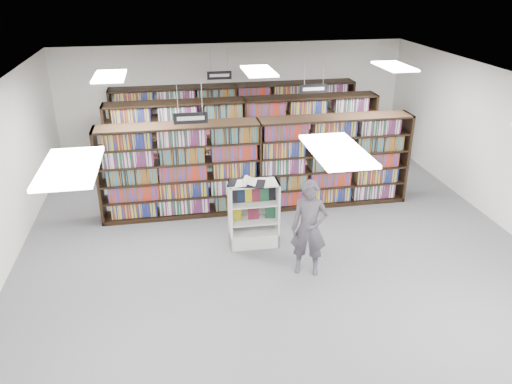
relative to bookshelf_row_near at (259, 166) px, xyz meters
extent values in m
plane|color=#4C4C51|center=(0.00, -2.00, -1.05)|extent=(12.00, 12.00, 0.00)
cube|color=white|center=(0.00, -2.00, 2.15)|extent=(10.00, 12.00, 0.10)
cube|color=white|center=(0.00, 4.00, 0.55)|extent=(10.00, 0.10, 3.20)
cube|color=black|center=(0.00, 0.00, 0.00)|extent=(7.00, 0.60, 2.10)
cube|color=maroon|center=(0.00, 0.00, 0.00)|extent=(6.88, 0.42, 1.98)
cube|color=black|center=(0.00, 2.00, 0.00)|extent=(7.00, 0.60, 2.10)
cube|color=maroon|center=(0.00, 2.00, 0.00)|extent=(6.88, 0.42, 1.98)
cube|color=black|center=(0.00, 3.70, 0.00)|extent=(7.00, 0.60, 2.10)
cube|color=maroon|center=(0.00, 3.70, 0.00)|extent=(6.88, 0.42, 1.98)
cylinder|color=#B2B2B7|center=(-1.73, -1.00, 1.86)|extent=(0.01, 0.01, 0.58)
cylinder|color=#B2B2B7|center=(-1.27, -1.00, 1.86)|extent=(0.01, 0.01, 0.58)
cube|color=black|center=(-1.50, -1.00, 1.46)|extent=(0.65, 0.02, 0.22)
cube|color=white|center=(-1.50, -1.01, 1.46)|extent=(0.52, 0.00, 0.08)
cylinder|color=#B2B2B7|center=(1.27, 1.00, 1.86)|extent=(0.01, 0.01, 0.58)
cylinder|color=#B2B2B7|center=(1.73, 1.00, 1.86)|extent=(0.01, 0.01, 0.58)
cube|color=black|center=(1.50, 1.00, 1.46)|extent=(0.65, 0.02, 0.22)
cube|color=white|center=(1.50, 0.99, 1.46)|extent=(0.52, 0.00, 0.08)
cylinder|color=#B2B2B7|center=(-0.73, 3.00, 1.86)|extent=(0.01, 0.01, 0.58)
cylinder|color=#B2B2B7|center=(-0.27, 3.00, 1.86)|extent=(0.01, 0.01, 0.58)
cube|color=black|center=(-0.50, 3.00, 1.46)|extent=(0.65, 0.02, 0.22)
cube|color=white|center=(-0.50, 2.99, 1.46)|extent=(0.52, 0.00, 0.08)
cube|color=white|center=(-3.00, -5.00, 2.11)|extent=(0.60, 1.20, 0.04)
cube|color=white|center=(0.00, -5.00, 2.11)|extent=(0.60, 1.20, 0.04)
cube|color=white|center=(-3.00, 0.00, 2.11)|extent=(0.60, 1.20, 0.04)
cube|color=white|center=(0.00, 0.00, 2.11)|extent=(0.60, 1.20, 0.04)
cube|color=white|center=(3.00, 0.00, 2.11)|extent=(0.60, 1.20, 0.04)
cube|color=silver|center=(-0.40, -1.61, -0.90)|extent=(0.98, 0.50, 0.29)
cube|color=silver|center=(-0.86, -1.61, -0.37)|extent=(0.05, 0.49, 1.36)
cube|color=silver|center=(0.07, -1.62, -0.37)|extent=(0.05, 0.49, 1.36)
cube|color=silver|center=(-0.39, -1.39, -0.37)|extent=(0.97, 0.04, 1.36)
cube|color=silver|center=(-0.40, -1.61, 0.30)|extent=(0.98, 0.50, 0.03)
cube|color=silver|center=(-0.40, -1.61, -0.52)|extent=(0.90, 0.46, 0.02)
cube|color=silver|center=(-0.40, -1.61, -0.13)|extent=(0.90, 0.46, 0.02)
cube|color=black|center=(-0.76, -1.56, 0.03)|extent=(0.20, 0.07, 0.29)
cube|color=black|center=(-0.62, -1.56, 0.03)|extent=(0.20, 0.07, 0.29)
cube|color=gold|center=(-0.47, -1.56, 0.03)|extent=(0.20, 0.07, 0.29)
cube|color=maroon|center=(-0.32, -1.56, 0.03)|extent=(0.20, 0.07, 0.29)
cube|color=#1D5233|center=(-0.18, -1.57, 0.03)|extent=(0.20, 0.07, 0.29)
cube|color=black|center=(-0.03, -1.57, 0.03)|extent=(0.20, 0.07, 0.29)
cube|color=gold|center=(-0.74, -1.56, -0.37)|extent=(0.21, 0.06, 0.27)
cube|color=maroon|center=(-0.40, -1.56, -0.37)|extent=(0.21, 0.06, 0.27)
cube|color=#1D5233|center=(-0.05, -1.57, -0.37)|extent=(0.21, 0.06, 0.27)
cube|color=black|center=(-0.55, -1.66, 0.32)|extent=(0.79, 0.59, 0.02)
cube|color=white|center=(-0.71, -1.66, 0.33)|extent=(0.41, 0.45, 0.06)
cube|color=white|center=(-0.38, -1.66, 0.33)|extent=(0.40, 0.45, 0.08)
cylinder|color=white|center=(-0.57, -1.66, 0.37)|extent=(0.20, 0.37, 0.10)
imported|color=#48434C|center=(0.40, -2.77, -0.15)|extent=(0.76, 0.62, 1.80)
camera|label=1|loc=(-1.92, -10.27, 4.07)|focal=35.00mm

